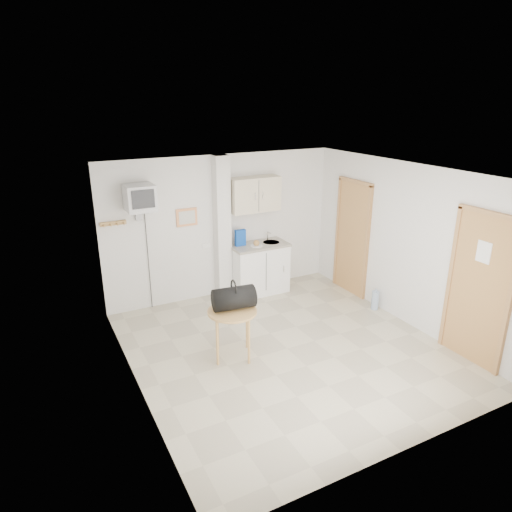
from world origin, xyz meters
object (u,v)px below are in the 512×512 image
crt_television (140,199)px  water_bottle (375,300)px  duffel_bag (234,298)px  round_table (232,316)px

crt_television → water_bottle: crt_television is taller
crt_television → water_bottle: (3.43, -1.60, -1.77)m
duffel_bag → crt_television: bearing=118.8°
round_table → duffel_bag: bearing=40.6°
crt_television → round_table: bearing=-69.5°
crt_television → duffel_bag: bearing=-67.9°
round_table → duffel_bag: duffel_bag is taller
round_table → duffel_bag: (0.04, 0.04, 0.24)m
crt_television → round_table: size_ratio=3.08×
water_bottle → crt_television: bearing=155.0°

